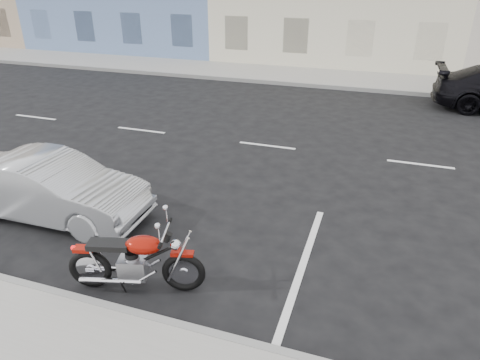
% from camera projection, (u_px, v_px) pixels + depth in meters
% --- Properties ---
extents(ground, '(120.00, 120.00, 0.00)m').
position_uv_depth(ground, '(340.00, 155.00, 11.34)').
color(ground, black).
rests_on(ground, ground).
extents(sidewalk_far, '(80.00, 3.40, 0.15)m').
position_uv_depth(sidewalk_far, '(255.00, 73.00, 20.15)').
color(sidewalk_far, gray).
rests_on(sidewalk_far, ground).
extents(curb_far, '(80.00, 0.12, 0.16)m').
position_uv_depth(curb_far, '(244.00, 80.00, 18.70)').
color(curb_far, gray).
rests_on(curb_far, ground).
extents(motorcycle, '(2.04, 0.86, 1.05)m').
position_uv_depth(motorcycle, '(185.00, 264.00, 6.32)').
color(motorcycle, black).
rests_on(motorcycle, ground).
extents(sedan_silver, '(3.81, 1.38, 1.25)m').
position_uv_depth(sedan_silver, '(52.00, 188.00, 8.23)').
color(sedan_silver, '#A8ABB0').
rests_on(sedan_silver, ground).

